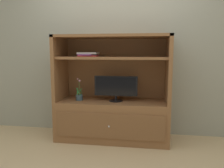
{
  "coord_description": "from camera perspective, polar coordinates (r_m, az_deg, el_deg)",
  "views": [
    {
      "loc": [
        0.49,
        -2.84,
        1.28
      ],
      "look_at": [
        0.0,
        0.35,
        0.82
      ],
      "focal_mm": 36.92,
      "sensor_mm": 36.0,
      "label": 1
    }
  ],
  "objects": [
    {
      "name": "ground_plane",
      "position": [
        3.15,
        -1.01,
        -15.86
      ],
      "size": [
        8.0,
        8.0,
        0.0
      ],
      "primitive_type": "plane",
      "color": "tan"
    },
    {
      "name": "potted_plant",
      "position": [
        3.4,
        -8.1,
        -3.09
      ],
      "size": [
        0.1,
        0.1,
        0.32
      ],
      "color": "#384C56",
      "rests_on": "media_console"
    },
    {
      "name": "painted_rear_wall",
      "position": [
        3.63,
        0.98,
        9.97
      ],
      "size": [
        6.0,
        0.1,
        2.8
      ],
      "primitive_type": "cube",
      "color": "gray",
      "rests_on": "ground_plane"
    },
    {
      "name": "magazine_stack",
      "position": [
        3.34,
        -5.82,
        7.3
      ],
      "size": [
        0.29,
        0.35,
        0.06
      ],
      "color": "red",
      "rests_on": "media_console"
    },
    {
      "name": "media_console",
      "position": [
        3.38,
        0.15,
        -5.73
      ],
      "size": [
        1.61,
        0.63,
        1.5
      ],
      "color": "brown",
      "rests_on": "ground_plane"
    },
    {
      "name": "tv_monitor",
      "position": [
        3.28,
        0.95,
        -0.83
      ],
      "size": [
        0.62,
        0.19,
        0.36
      ],
      "color": "black",
      "rests_on": "media_console"
    }
  ]
}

